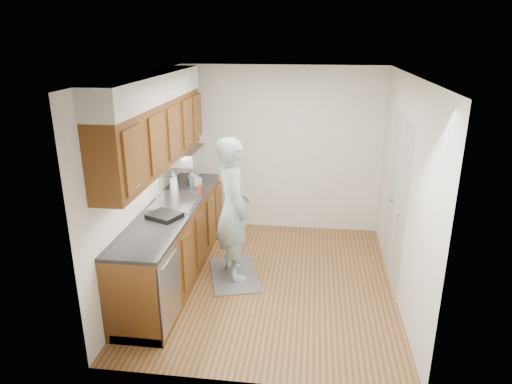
# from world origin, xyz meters

# --- Properties ---
(floor) EXTENTS (3.50, 3.50, 0.00)m
(floor) POSITION_xyz_m (0.00, 0.00, 0.00)
(floor) COLOR brown
(floor) RESTS_ON ground
(ceiling) EXTENTS (3.50, 3.50, 0.00)m
(ceiling) POSITION_xyz_m (0.00, 0.00, 2.50)
(ceiling) COLOR white
(ceiling) RESTS_ON wall_left
(wall_left) EXTENTS (0.02, 3.50, 2.50)m
(wall_left) POSITION_xyz_m (-1.50, 0.00, 1.25)
(wall_left) COLOR silver
(wall_left) RESTS_ON floor
(wall_right) EXTENTS (0.02, 3.50, 2.50)m
(wall_right) POSITION_xyz_m (1.50, 0.00, 1.25)
(wall_right) COLOR silver
(wall_right) RESTS_ON floor
(wall_back) EXTENTS (3.00, 0.02, 2.50)m
(wall_back) POSITION_xyz_m (0.00, 1.75, 1.25)
(wall_back) COLOR silver
(wall_back) RESTS_ON floor
(counter) EXTENTS (0.64, 2.80, 1.30)m
(counter) POSITION_xyz_m (-1.20, -0.00, 0.49)
(counter) COLOR brown
(counter) RESTS_ON floor
(upper_cabinets) EXTENTS (0.47, 2.80, 1.21)m
(upper_cabinets) POSITION_xyz_m (-1.33, 0.05, 1.95)
(upper_cabinets) COLOR brown
(upper_cabinets) RESTS_ON wall_left
(closet_door) EXTENTS (0.02, 1.22, 2.05)m
(closet_door) POSITION_xyz_m (1.49, 0.30, 1.02)
(closet_door) COLOR silver
(closet_door) RESTS_ON wall_right
(floor_mat) EXTENTS (0.81, 1.08, 0.02)m
(floor_mat) POSITION_xyz_m (-0.46, 0.11, 0.01)
(floor_mat) COLOR slate
(floor_mat) RESTS_ON floor
(person) EXTENTS (0.75, 0.85, 2.02)m
(person) POSITION_xyz_m (-0.46, 0.11, 1.03)
(person) COLOR #94B2B4
(person) RESTS_ON floor_mat
(soap_bottle_a) EXTENTS (0.12, 0.12, 0.29)m
(soap_bottle_a) POSITION_xyz_m (-1.33, 0.57, 1.09)
(soap_bottle_a) COLOR silver
(soap_bottle_a) RESTS_ON counter
(soap_bottle_b) EXTENTS (0.10, 0.10, 0.18)m
(soap_bottle_b) POSITION_xyz_m (-1.07, 0.82, 1.03)
(soap_bottle_b) COLOR silver
(soap_bottle_b) RESTS_ON counter
(soap_bottle_c) EXTENTS (0.17, 0.17, 0.17)m
(soap_bottle_c) POSITION_xyz_m (-1.21, 1.03, 1.02)
(soap_bottle_c) COLOR silver
(soap_bottle_c) RESTS_ON counter
(soda_can) EXTENTS (0.07, 0.07, 0.12)m
(soda_can) POSITION_xyz_m (-0.96, 0.50, 1.00)
(soda_can) COLOR maroon
(soda_can) RESTS_ON counter
(steel_can) EXTENTS (0.07, 0.07, 0.13)m
(steel_can) POSITION_xyz_m (-1.16, 0.79, 1.00)
(steel_can) COLOR #A5A5AA
(steel_can) RESTS_ON counter
(dish_rack) EXTENTS (0.43, 0.40, 0.05)m
(dish_rack) POSITION_xyz_m (-1.17, -0.35, 0.97)
(dish_rack) COLOR black
(dish_rack) RESTS_ON counter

